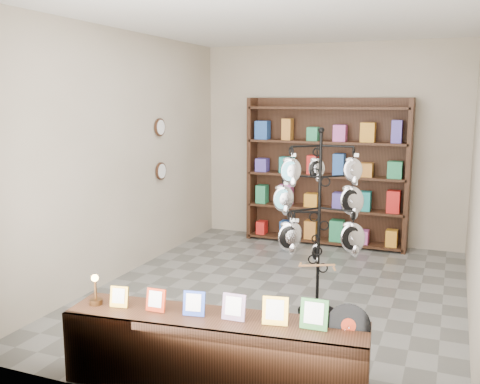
# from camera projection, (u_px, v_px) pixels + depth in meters

# --- Properties ---
(ground) EXTENTS (5.00, 5.00, 0.00)m
(ground) POSITION_uv_depth(u_px,v_px,m) (278.00, 292.00, 6.10)
(ground) COLOR slate
(ground) RESTS_ON ground
(room_envelope) EXTENTS (5.00, 5.00, 5.00)m
(room_envelope) POSITION_uv_depth(u_px,v_px,m) (280.00, 130.00, 5.78)
(room_envelope) COLOR #B4A691
(room_envelope) RESTS_ON ground
(display_tree) EXTENTS (1.03, 1.03, 1.91)m
(display_tree) POSITION_uv_depth(u_px,v_px,m) (319.00, 208.00, 5.33)
(display_tree) COLOR black
(display_tree) RESTS_ON ground
(front_shelf) EXTENTS (2.33, 0.73, 0.81)m
(front_shelf) POSITION_uv_depth(u_px,v_px,m) (214.00, 352.00, 4.05)
(front_shelf) COLOR black
(front_shelf) RESTS_ON ground
(back_shelving) EXTENTS (2.42, 0.36, 2.20)m
(back_shelving) POSITION_uv_depth(u_px,v_px,m) (326.00, 177.00, 8.02)
(back_shelving) COLOR black
(back_shelving) RESTS_ON ground
(wall_clocks) EXTENTS (0.03, 0.24, 0.84)m
(wall_clocks) POSITION_uv_depth(u_px,v_px,m) (160.00, 149.00, 7.30)
(wall_clocks) COLOR black
(wall_clocks) RESTS_ON ground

